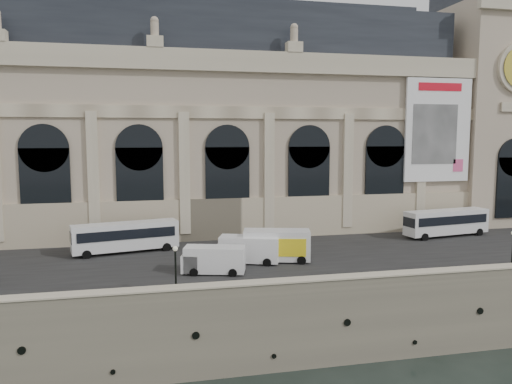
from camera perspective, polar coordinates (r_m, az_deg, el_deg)
ground at (r=42.28m, az=7.62°, el=-19.31°), size 260.00×260.00×0.00m
quay at (r=73.54m, az=-1.78°, el=-5.56°), size 160.00×70.00×6.00m
street at (r=52.89m, az=2.47°, el=-6.99°), size 160.00×24.00×0.06m
parapet at (r=40.39m, az=7.47°, el=-10.47°), size 160.00×1.40×1.21m
museum at (r=66.95m, az=-6.25°, el=7.63°), size 69.00×18.70×29.10m
clock_pavilion at (r=79.43m, az=24.47°, el=9.58°), size 13.00×14.72×36.70m
bus_left at (r=54.46m, az=-14.68°, el=-4.89°), size 11.16×4.52×3.22m
bus_right at (r=65.32m, az=20.93°, el=-3.20°), size 11.40×3.99×3.29m
van_b at (r=45.23m, az=-5.18°, el=-7.73°), size 5.92×3.48×2.48m
van_c at (r=48.67m, az=-1.20°, el=-6.58°), size 6.33×4.03×2.64m
box_truck at (r=49.24m, az=1.85°, el=-6.16°), size 8.13×4.30×3.13m
lamp_left at (r=39.37m, az=-9.17°, el=-8.92°), size 0.40×0.40×3.93m
lamp_right at (r=49.96m, az=27.26°, el=-6.22°), size 0.41×0.41×4.00m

